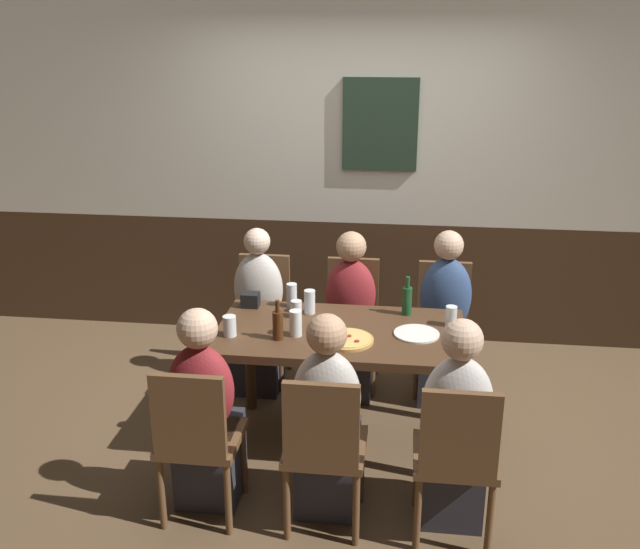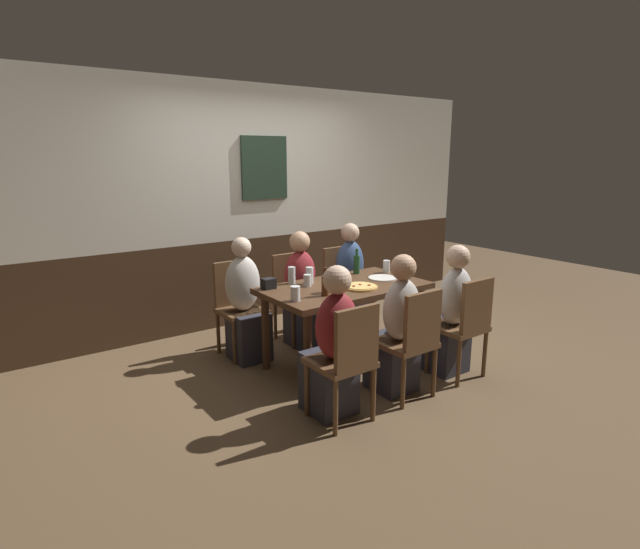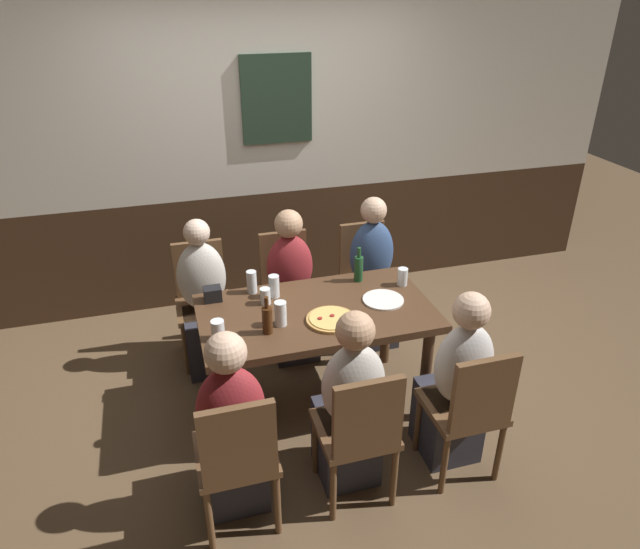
{
  "view_description": "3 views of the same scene",
  "coord_description": "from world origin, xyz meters",
  "views": [
    {
      "loc": [
        0.35,
        -3.79,
        2.42
      ],
      "look_at": [
        -0.12,
        0.02,
        1.07
      ],
      "focal_mm": 40.04,
      "sensor_mm": 36.0,
      "label": 1
    },
    {
      "loc": [
        -2.72,
        -3.38,
        1.86
      ],
      "look_at": [
        -0.17,
        0.13,
        0.84
      ],
      "focal_mm": 28.59,
      "sensor_mm": 36.0,
      "label": 2
    },
    {
      "loc": [
        -0.82,
        -2.9,
        2.56
      ],
      "look_at": [
        0.03,
        0.02,
        0.97
      ],
      "focal_mm": 31.89,
      "sensor_mm": 36.0,
      "label": 3
    }
  ],
  "objects": [
    {
      "name": "pizza",
      "position": [
        0.05,
        -0.15,
        0.75
      ],
      "size": [
        0.3,
        0.3,
        0.03
      ],
      "color": "tan",
      "rests_on": "dining_table"
    },
    {
      "name": "wall_back",
      "position": [
        0.0,
        1.65,
        1.3
      ],
      "size": [
        6.4,
        0.13,
        2.6
      ],
      "color": "#3D2819",
      "rests_on": "ground_plane"
    },
    {
      "name": "beer_glass_tall",
      "position": [
        -0.62,
        -0.15,
        0.79
      ],
      "size": [
        0.08,
        0.08,
        0.12
      ],
      "color": "silver",
      "rests_on": "dining_table"
    },
    {
      "name": "pint_glass_amber",
      "position": [
        -0.21,
        0.23,
        0.81
      ],
      "size": [
        0.07,
        0.07,
        0.15
      ],
      "color": "silver",
      "rests_on": "dining_table"
    },
    {
      "name": "dining_table",
      "position": [
        0.0,
        0.0,
        0.65
      ],
      "size": [
        1.44,
        0.81,
        0.74
      ],
      "color": "#472D1C",
      "rests_on": "ground_plane"
    },
    {
      "name": "chair_mid_near",
      "position": [
        0.0,
        -0.82,
        0.5
      ],
      "size": [
        0.4,
        0.4,
        0.88
      ],
      "color": "brown",
      "rests_on": "ground_plane"
    },
    {
      "name": "beer_bottle_green",
      "position": [
        0.38,
        0.29,
        0.84
      ],
      "size": [
        0.06,
        0.06,
        0.24
      ],
      "color": "#194723",
      "rests_on": "dining_table"
    },
    {
      "name": "chair_left_far",
      "position": [
        -0.63,
        0.82,
        0.5
      ],
      "size": [
        0.4,
        0.4,
        0.88
      ],
      "color": "brown",
      "rests_on": "ground_plane"
    },
    {
      "name": "chair_mid_far",
      "position": [
        0.0,
        0.82,
        0.5
      ],
      "size": [
        0.4,
        0.4,
        0.88
      ],
      "color": "brown",
      "rests_on": "ground_plane"
    },
    {
      "name": "beer_glass_half",
      "position": [
        -0.34,
        0.33,
        0.8
      ],
      "size": [
        0.07,
        0.07,
        0.15
      ],
      "color": "silver",
      "rests_on": "dining_table"
    },
    {
      "name": "chair_right_far",
      "position": [
        0.63,
        0.82,
        0.5
      ],
      "size": [
        0.4,
        0.4,
        0.88
      ],
      "color": "brown",
      "rests_on": "ground_plane"
    },
    {
      "name": "person_right_far",
      "position": [
        0.63,
        0.66,
        0.49
      ],
      "size": [
        0.34,
        0.37,
        1.16
      ],
      "color": "#2D2D38",
      "rests_on": "ground_plane"
    },
    {
      "name": "tumbler_short",
      "position": [
        -0.29,
        0.16,
        0.79
      ],
      "size": [
        0.07,
        0.07,
        0.11
      ],
      "color": "silver",
      "rests_on": "dining_table"
    },
    {
      "name": "highball_clear",
      "position": [
        0.64,
        0.15,
        0.79
      ],
      "size": [
        0.07,
        0.07,
        0.12
      ],
      "color": "silver",
      "rests_on": "dining_table"
    },
    {
      "name": "condiment_caddy",
      "position": [
        -0.6,
        0.3,
        0.79
      ],
      "size": [
        0.11,
        0.09,
        0.09
      ],
      "primitive_type": "cube",
      "color": "black",
      "rests_on": "dining_table"
    },
    {
      "name": "plate_white_large",
      "position": [
        0.44,
        -0.01,
        0.75
      ],
      "size": [
        0.26,
        0.26,
        0.01
      ],
      "primitive_type": "cylinder",
      "color": "white",
      "rests_on": "dining_table"
    },
    {
      "name": "person_right_near",
      "position": [
        0.63,
        -0.66,
        0.48
      ],
      "size": [
        0.34,
        0.37,
        1.14
      ],
      "color": "#2D2D38",
      "rests_on": "ground_plane"
    },
    {
      "name": "chair_left_near",
      "position": [
        -0.63,
        -0.82,
        0.5
      ],
      "size": [
        0.4,
        0.4,
        0.88
      ],
      "color": "brown",
      "rests_on": "ground_plane"
    },
    {
      "name": "ground_plane",
      "position": [
        0.0,
        0.0,
        0.0
      ],
      "size": [
        12.0,
        12.0,
        0.0
      ],
      "primitive_type": "plane",
      "color": "brown"
    },
    {
      "name": "person_mid_near",
      "position": [
        0.0,
        -0.66,
        0.48
      ],
      "size": [
        0.34,
        0.37,
        1.13
      ],
      "color": "#2D2D38",
      "rests_on": "ground_plane"
    },
    {
      "name": "pint_glass_stout",
      "position": [
        -0.25,
        -0.11,
        0.81
      ],
      "size": [
        0.07,
        0.07,
        0.15
      ],
      "color": "silver",
      "rests_on": "dining_table"
    },
    {
      "name": "chair_right_near",
      "position": [
        0.63,
        -0.82,
        0.5
      ],
      "size": [
        0.4,
        0.4,
        0.88
      ],
      "color": "brown",
      "rests_on": "ground_plane"
    },
    {
      "name": "person_mid_far",
      "position": [
        -0.0,
        0.66,
        0.48
      ],
      "size": [
        0.34,
        0.37,
        1.13
      ],
      "color": "#2D2D38",
      "rests_on": "ground_plane"
    },
    {
      "name": "person_left_near",
      "position": [
        -0.63,
        -0.66,
        0.48
      ],
      "size": [
        0.34,
        0.37,
        1.12
      ],
      "color": "#2D2D38",
      "rests_on": "ground_plane"
    },
    {
      "name": "beer_bottle_brown",
      "position": [
        -0.34,
        -0.17,
        0.83
      ],
      "size": [
        0.06,
        0.06,
        0.23
      ],
      "color": "#42230F",
      "rests_on": "dining_table"
    },
    {
      "name": "person_left_far",
      "position": [
        -0.63,
        0.66,
        0.48
      ],
      "size": [
        0.34,
        0.37,
        1.14
      ],
      "color": "#2D2D38",
      "rests_on": "ground_plane"
    }
  ]
}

